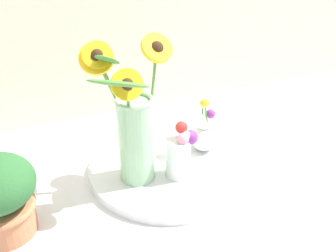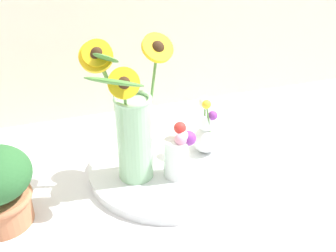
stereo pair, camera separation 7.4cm
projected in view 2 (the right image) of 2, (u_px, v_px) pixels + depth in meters
The scene contains 5 objects.
ground_plane at pixel (172, 197), 1.01m from camera, with size 6.00×6.00×0.00m, color silver.
serving_tray at pixel (168, 167), 1.10m from camera, with size 0.44×0.44×0.02m.
mason_jar_sunflowers at pixel (131, 122), 0.97m from camera, with size 0.25×0.22×0.37m.
vase_small_center at pixel (178, 153), 1.01m from camera, with size 0.08×0.07×0.16m.
vase_bulb_right at pixel (206, 133), 1.12m from camera, with size 0.08×0.08×0.18m.
Camera 2 is at (-0.26, -0.74, 0.66)m, focal length 42.00 mm.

